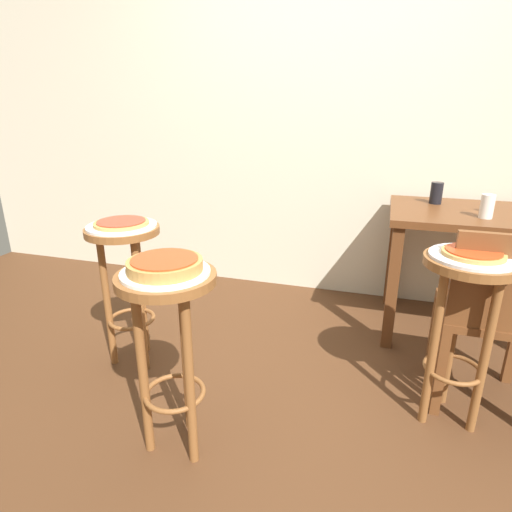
{
  "coord_description": "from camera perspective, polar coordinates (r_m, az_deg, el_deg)",
  "views": [
    {
      "loc": [
        0.33,
        -1.35,
        1.3
      ],
      "look_at": [
        -0.19,
        0.35,
        0.67
      ],
      "focal_mm": 29.75,
      "sensor_mm": 36.0,
      "label": 1
    }
  ],
  "objects": [
    {
      "name": "wooden_chair",
      "position": [
        2.08,
        29.15,
        -6.8
      ],
      "size": [
        0.4,
        0.4,
        0.85
      ],
      "color": "brown",
      "rests_on": "ground_plane"
    },
    {
      "name": "pizza_foreground",
      "position": [
        1.5,
        -12.15,
        -1.16
      ],
      "size": [
        0.26,
        0.26,
        0.05
      ],
      "color": "#B78442",
      "rests_on": "serving_plate_foreground"
    },
    {
      "name": "condiment_shaker",
      "position": [
        2.65,
        28.98,
        5.99
      ],
      "size": [
        0.04,
        0.04,
        0.08
      ],
      "primitive_type": "cylinder",
      "color": "white",
      "rests_on": "dining_table"
    },
    {
      "name": "ground_plane",
      "position": [
        1.9,
        2.55,
        -23.63
      ],
      "size": [
        6.0,
        6.0,
        0.0
      ],
      "primitive_type": "plane",
      "color": "#4C2D19"
    },
    {
      "name": "serving_plate_leftside",
      "position": [
        1.83,
        27.13,
        -0.11
      ],
      "size": [
        0.32,
        0.32,
        0.01
      ],
      "primitive_type": "cylinder",
      "color": "silver",
      "rests_on": "stool_leftside"
    },
    {
      "name": "dining_table",
      "position": [
        2.69,
        27.41,
        2.7
      ],
      "size": [
        0.94,
        0.69,
        0.75
      ],
      "color": "#5B3319",
      "rests_on": "ground_plane"
    },
    {
      "name": "stool_foreground",
      "position": [
        1.6,
        -11.54,
        -9.25
      ],
      "size": [
        0.36,
        0.36,
        0.75
      ],
      "color": "brown",
      "rests_on": "ground_plane"
    },
    {
      "name": "pizza_leftside",
      "position": [
        1.83,
        27.2,
        0.36
      ],
      "size": [
        0.23,
        0.23,
        0.02
      ],
      "color": "tan",
      "rests_on": "serving_plate_leftside"
    },
    {
      "name": "serving_plate_foreground",
      "position": [
        1.51,
        -12.07,
        -2.16
      ],
      "size": [
        0.31,
        0.31,
        0.01
      ],
      "primitive_type": "cylinder",
      "color": "white",
      "rests_on": "stool_foreground"
    },
    {
      "name": "stool_leftside",
      "position": [
        1.91,
        26.15,
        -6.14
      ],
      "size": [
        0.36,
        0.36,
        0.75
      ],
      "color": "brown",
      "rests_on": "ground_plane"
    },
    {
      "name": "cup_near_edge",
      "position": [
        2.5,
        28.64,
        5.88
      ],
      "size": [
        0.07,
        0.07,
        0.12
      ],
      "primitive_type": "cylinder",
      "color": "silver",
      "rests_on": "dining_table"
    },
    {
      "name": "serving_plate_middle",
      "position": [
        2.16,
        -17.6,
        3.86
      ],
      "size": [
        0.33,
        0.33,
        0.01
      ],
      "primitive_type": "cylinder",
      "color": "silver",
      "rests_on": "stool_middle"
    },
    {
      "name": "back_wall",
      "position": [
        3.03,
        11.64,
        22.89
      ],
      "size": [
        6.0,
        0.1,
        3.0
      ],
      "primitive_type": "cube",
      "color": "beige",
      "rests_on": "ground_plane"
    },
    {
      "name": "stool_middle",
      "position": [
        2.22,
        -17.05,
        -1.42
      ],
      "size": [
        0.36,
        0.36,
        0.75
      ],
      "color": "brown",
      "rests_on": "ground_plane"
    },
    {
      "name": "pizza_middle",
      "position": [
        2.16,
        -17.65,
        4.27
      ],
      "size": [
        0.26,
        0.26,
        0.02
      ],
      "color": "tan",
      "rests_on": "serving_plate_middle"
    },
    {
      "name": "cup_far_edge",
      "position": [
        2.76,
        23.08,
        7.79
      ],
      "size": [
        0.07,
        0.07,
        0.13
      ],
      "primitive_type": "cylinder",
      "color": "black",
      "rests_on": "dining_table"
    }
  ]
}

